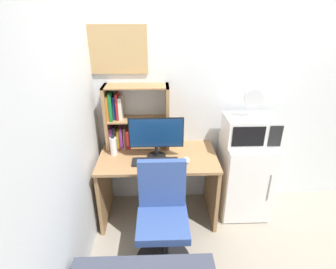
{
  "coord_description": "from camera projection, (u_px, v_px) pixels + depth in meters",
  "views": [
    {
      "loc": [
        -0.94,
        -2.69,
        2.08
      ],
      "look_at": [
        -0.86,
        -0.37,
        1.0
      ],
      "focal_mm": 28.47,
      "sensor_mm": 36.0,
      "label": 1
    }
  ],
  "objects": [
    {
      "name": "water_bottle",
      "position": [
        113.0,
        146.0,
        2.67
      ],
      "size": [
        0.07,
        0.07,
        0.21
      ],
      "color": "silver",
      "rests_on": "desk"
    },
    {
      "name": "wall_back",
      "position": [
        285.0,
        92.0,
        2.83
      ],
      "size": [
        6.4,
        0.04,
        2.6
      ],
      "primitive_type": "cube",
      "color": "silver",
      "rests_on": "ground_plane"
    },
    {
      "name": "mini_fridge",
      "position": [
        244.0,
        177.0,
        2.91
      ],
      "size": [
        0.51,
        0.52,
        0.87
      ],
      "color": "white",
      "rests_on": "ground_plane"
    },
    {
      "name": "desk_fan",
      "position": [
        253.0,
        101.0,
        2.55
      ],
      "size": [
        0.19,
        0.11,
        0.28
      ],
      "color": "silver",
      "rests_on": "microwave"
    },
    {
      "name": "desk_chair",
      "position": [
        163.0,
        222.0,
        2.31
      ],
      "size": [
        0.5,
        0.5,
        0.96
      ],
      "color": "black",
      "rests_on": "ground_plane"
    },
    {
      "name": "keyboard",
      "position": [
        155.0,
        162.0,
        2.56
      ],
      "size": [
        0.44,
        0.15,
        0.02
      ],
      "primitive_type": "cube",
      "color": "black",
      "rests_on": "desk"
    },
    {
      "name": "desk",
      "position": [
        158.0,
        175.0,
        2.79
      ],
      "size": [
        1.19,
        0.67,
        0.75
      ],
      "color": "#997047",
      "rests_on": "ground_plane"
    },
    {
      "name": "wall_corkboard",
      "position": [
        117.0,
        50.0,
        2.55
      ],
      "size": [
        0.58,
        0.02,
        0.46
      ],
      "primitive_type": "cube",
      "color": "tan"
    },
    {
      "name": "hutch_bookshelf",
      "position": [
        128.0,
        118.0,
        2.75
      ],
      "size": [
        0.65,
        0.23,
        0.67
      ],
      "color": "#997047",
      "rests_on": "desk"
    },
    {
      "name": "computer_mouse",
      "position": [
        186.0,
        160.0,
        2.58
      ],
      "size": [
        0.07,
        0.1,
        0.04
      ],
      "primitive_type": "ellipsoid",
      "color": "silver",
      "rests_on": "desk"
    },
    {
      "name": "microwave",
      "position": [
        250.0,
        129.0,
        2.68
      ],
      "size": [
        0.52,
        0.35,
        0.27
      ],
      "color": "silver",
      "rests_on": "mini_fridge"
    },
    {
      "name": "monitor",
      "position": [
        156.0,
        135.0,
        2.57
      ],
      "size": [
        0.53,
        0.19,
        0.42
      ],
      "color": "black",
      "rests_on": "desk"
    },
    {
      "name": "wall_left",
      "position": [
        20.0,
        188.0,
        1.29
      ],
      "size": [
        0.04,
        4.4,
        2.6
      ],
      "primitive_type": "cube",
      "color": "silver",
      "rests_on": "ground_plane"
    }
  ]
}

